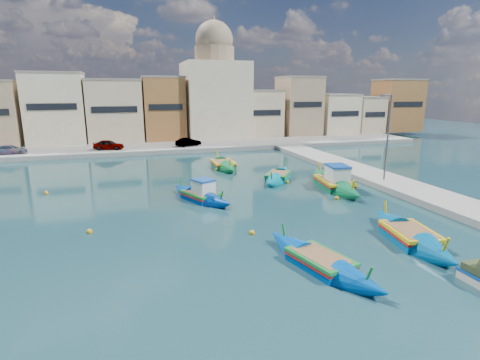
{
  "coord_description": "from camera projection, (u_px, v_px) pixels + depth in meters",
  "views": [
    {
      "loc": [
        -4.33,
        -21.46,
        8.38
      ],
      "look_at": [
        4.0,
        6.0,
        1.4
      ],
      "focal_mm": 28.0,
      "sensor_mm": 36.0,
      "label": 1
    }
  ],
  "objects": [
    {
      "name": "luzzu_cyan_mid",
      "position": [
        278.0,
        177.0,
        35.64
      ],
      "size": [
        6.04,
        7.54,
        2.33
      ],
      "color": "#0084A1",
      "rests_on": "ground"
    },
    {
      "name": "east_quay",
      "position": [
        441.0,
        200.0,
        28.17
      ],
      "size": [
        4.0,
        70.0,
        0.5
      ],
      "primitive_type": "cube",
      "color": "gray",
      "rests_on": "ground"
    },
    {
      "name": "church_block",
      "position": [
        215.0,
        89.0,
        61.18
      ],
      "size": [
        10.0,
        10.0,
        19.1
      ],
      "color": "beige",
      "rests_on": "ground"
    },
    {
      "name": "ground",
      "position": [
        206.0,
        228.0,
        23.15
      ],
      "size": [
        160.0,
        160.0,
        0.0
      ],
      "primitive_type": "plane",
      "color": "#113234",
      "rests_on": "ground"
    },
    {
      "name": "luzzu_blue_cabin",
      "position": [
        201.0,
        196.0,
        29.0
      ],
      "size": [
        4.79,
        7.49,
        2.63
      ],
      "color": "#003CA5",
      "rests_on": "ground"
    },
    {
      "name": "parked_cars",
      "position": [
        100.0,
        145.0,
        49.02
      ],
      "size": [
        25.92,
        2.59,
        1.31
      ],
      "color": "#4C1919",
      "rests_on": "north_quay"
    },
    {
      "name": "luzzu_turquoise_cabin",
      "position": [
        334.0,
        183.0,
        32.55
      ],
      "size": [
        3.66,
        10.43,
        3.28
      ],
      "color": "#0A6E3C",
      "rests_on": "ground"
    },
    {
      "name": "mooring_buoys",
      "position": [
        208.0,
        196.0,
        29.95
      ],
      "size": [
        22.44,
        18.38,
        0.36
      ],
      "color": "gold",
      "rests_on": "ground"
    },
    {
      "name": "north_quay",
      "position": [
        160.0,
        148.0,
        52.83
      ],
      "size": [
        80.0,
        8.0,
        0.6
      ],
      "primitive_type": "cube",
      "color": "gray",
      "rests_on": "ground"
    },
    {
      "name": "north_townhouses",
      "position": [
        196.0,
        111.0,
        60.46
      ],
      "size": [
        83.2,
        7.87,
        10.19
      ],
      "color": "#D0B790",
      "rests_on": "ground"
    },
    {
      "name": "quay_street_lamp",
      "position": [
        387.0,
        137.0,
        32.63
      ],
      "size": [
        1.18,
        0.16,
        8.0
      ],
      "color": "#595B60",
      "rests_on": "ground"
    },
    {
      "name": "luzzu_blue_south",
      "position": [
        320.0,
        263.0,
        18.02
      ],
      "size": [
        3.78,
        8.21,
        2.31
      ],
      "color": "#004DAC",
      "rests_on": "ground"
    },
    {
      "name": "luzzu_green",
      "position": [
        223.0,
        165.0,
        41.0
      ],
      "size": [
        2.25,
        8.23,
        2.58
      ],
      "color": "#0A6F34",
      "rests_on": "ground"
    },
    {
      "name": "luzzu_cyan_south",
      "position": [
        410.0,
        237.0,
        21.08
      ],
      "size": [
        3.57,
        8.6,
        2.6
      ],
      "color": "#005B96",
      "rests_on": "ground"
    }
  ]
}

